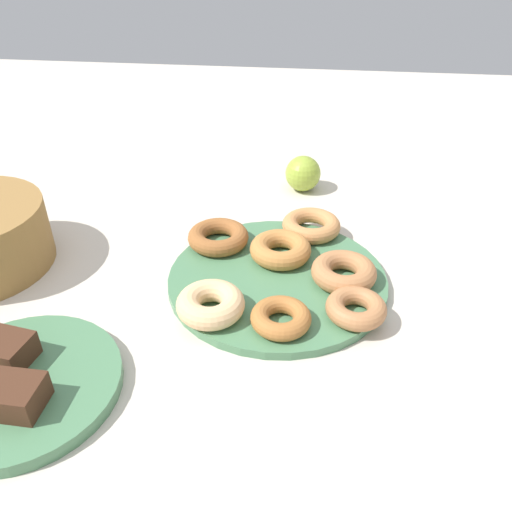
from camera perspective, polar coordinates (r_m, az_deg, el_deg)
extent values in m
plane|color=beige|center=(0.72, 2.38, -2.96)|extent=(2.40, 2.40, 0.00)
cylinder|color=#4C7F56|center=(0.71, 2.39, -2.57)|extent=(0.30, 0.30, 0.01)
torus|color=#C6844C|center=(0.80, 6.19, 3.42)|extent=(0.13, 0.13, 0.02)
torus|color=#995B2D|center=(0.77, -4.24, 2.14)|extent=(0.13, 0.13, 0.03)
torus|color=#B27547|center=(0.70, 9.78, -1.72)|extent=(0.10, 0.10, 0.03)
torus|color=#AD6B33|center=(0.62, 2.79, -6.91)|extent=(0.10, 0.10, 0.02)
torus|color=#EABC84|center=(0.64, -5.10, -5.38)|extent=(0.10, 0.10, 0.03)
torus|color=#B27547|center=(0.65, 11.11, -5.74)|extent=(0.11, 0.11, 0.02)
torus|color=#BC7A3D|center=(0.74, 2.69, 0.75)|extent=(0.13, 0.13, 0.03)
cylinder|color=#4C7F56|center=(0.62, -24.75, -13.02)|extent=(0.21, 0.21, 0.02)
cube|color=#472819|center=(0.58, -25.40, -13.93)|extent=(0.05, 0.06, 0.03)
cube|color=#472819|center=(0.63, -26.22, -9.43)|extent=(0.05, 0.06, 0.03)
sphere|color=#93AD38|center=(0.96, 5.27, 9.17)|extent=(0.07, 0.07, 0.07)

